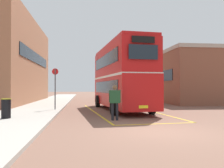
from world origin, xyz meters
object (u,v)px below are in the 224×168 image
at_px(single_deck_bus, 127,88).
at_px(litter_bin, 6,108).
at_px(double_decker_bus, 121,76).
at_px(pedestrian_boarding, 115,100).
at_px(bus_stop_sign, 55,85).

relative_size(single_deck_bus, litter_bin, 9.54).
bearing_deg(single_deck_bus, double_decker_bus, -101.47).
bearing_deg(single_deck_bus, pedestrian_boarding, -101.50).
bearing_deg(pedestrian_boarding, double_decker_bus, 78.39).
bearing_deg(pedestrian_boarding, bus_stop_sign, 125.15).
height_order(single_deck_bus, pedestrian_boarding, single_deck_bus).
distance_m(single_deck_bus, litter_bin, 26.49).
distance_m(double_decker_bus, single_deck_bus, 19.56).
xyz_separation_m(double_decker_bus, pedestrian_boarding, (-1.13, -5.52, -1.45)).
bearing_deg(bus_stop_sign, litter_bin, -111.71).
bearing_deg(double_decker_bus, litter_bin, -141.82).
bearing_deg(double_decker_bus, pedestrian_boarding, -101.61).
bearing_deg(bus_stop_sign, double_decker_bus, 5.62).
relative_size(double_decker_bus, pedestrian_boarding, 5.65).
height_order(pedestrian_boarding, litter_bin, pedestrian_boarding).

